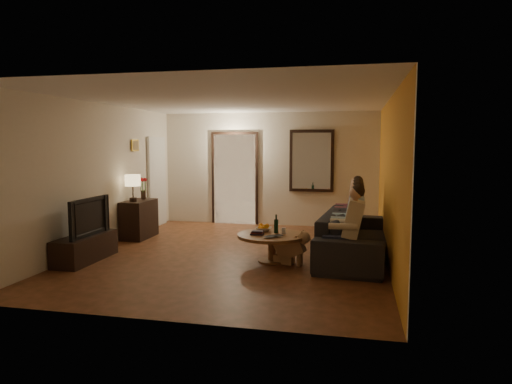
% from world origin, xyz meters
% --- Properties ---
extents(floor, '(5.00, 6.00, 0.01)m').
position_xyz_m(floor, '(0.00, 0.00, 0.00)').
color(floor, '#442912').
rests_on(floor, ground).
extents(ceiling, '(5.00, 6.00, 0.01)m').
position_xyz_m(ceiling, '(0.00, 0.00, 2.60)').
color(ceiling, white).
rests_on(ceiling, back_wall).
extents(back_wall, '(5.00, 0.02, 2.60)m').
position_xyz_m(back_wall, '(0.00, 3.00, 1.30)').
color(back_wall, beige).
rests_on(back_wall, floor).
extents(front_wall, '(5.00, 0.02, 2.60)m').
position_xyz_m(front_wall, '(0.00, -3.00, 1.30)').
color(front_wall, beige).
rests_on(front_wall, floor).
extents(left_wall, '(0.02, 6.00, 2.60)m').
position_xyz_m(left_wall, '(-2.50, 0.00, 1.30)').
color(left_wall, beige).
rests_on(left_wall, floor).
extents(right_wall, '(0.02, 6.00, 2.60)m').
position_xyz_m(right_wall, '(2.50, 0.00, 1.30)').
color(right_wall, beige).
rests_on(right_wall, floor).
extents(orange_accent, '(0.01, 6.00, 2.60)m').
position_xyz_m(orange_accent, '(2.49, 0.00, 1.30)').
color(orange_accent, orange).
rests_on(orange_accent, right_wall).
extents(kitchen_doorway, '(1.00, 0.06, 2.10)m').
position_xyz_m(kitchen_doorway, '(-0.80, 2.98, 1.05)').
color(kitchen_doorway, '#FFE0A5').
rests_on(kitchen_doorway, floor).
extents(door_trim, '(1.12, 0.04, 2.22)m').
position_xyz_m(door_trim, '(-0.80, 2.97, 1.05)').
color(door_trim, black).
rests_on(door_trim, floor).
extents(fridge_glimpse, '(0.45, 0.03, 1.70)m').
position_xyz_m(fridge_glimpse, '(-0.55, 2.98, 0.90)').
color(fridge_glimpse, silver).
rests_on(fridge_glimpse, floor).
extents(mirror_frame, '(1.00, 0.05, 1.40)m').
position_xyz_m(mirror_frame, '(1.00, 2.96, 1.50)').
color(mirror_frame, black).
rests_on(mirror_frame, back_wall).
extents(mirror_glass, '(0.86, 0.02, 1.26)m').
position_xyz_m(mirror_glass, '(1.00, 2.93, 1.50)').
color(mirror_glass, white).
rests_on(mirror_glass, back_wall).
extents(white_door, '(0.06, 0.85, 2.04)m').
position_xyz_m(white_door, '(-2.46, 2.30, 1.02)').
color(white_door, white).
rests_on(white_door, floor).
extents(framed_art, '(0.03, 0.28, 0.24)m').
position_xyz_m(framed_art, '(-2.47, 1.30, 1.85)').
color(framed_art, '#B28C33').
rests_on(framed_art, left_wall).
extents(art_canvas, '(0.01, 0.22, 0.18)m').
position_xyz_m(art_canvas, '(-2.46, 1.30, 1.85)').
color(art_canvas, brown).
rests_on(art_canvas, left_wall).
extents(dresser, '(0.45, 0.85, 0.76)m').
position_xyz_m(dresser, '(-2.25, 0.96, 0.38)').
color(dresser, black).
rests_on(dresser, floor).
extents(table_lamp, '(0.30, 0.30, 0.54)m').
position_xyz_m(table_lamp, '(-2.25, 0.74, 1.03)').
color(table_lamp, beige).
rests_on(table_lamp, dresser).
extents(flower_vase, '(0.14, 0.14, 0.44)m').
position_xyz_m(flower_vase, '(-2.25, 1.18, 0.98)').
color(flower_vase, '#AA1217').
rests_on(flower_vase, dresser).
extents(tv_stand, '(0.45, 1.26, 0.42)m').
position_xyz_m(tv_stand, '(-2.25, -0.92, 0.21)').
color(tv_stand, black).
rests_on(tv_stand, floor).
extents(tv, '(1.05, 0.14, 0.61)m').
position_xyz_m(tv, '(-2.25, -0.92, 0.72)').
color(tv, black).
rests_on(tv, tv_stand).
extents(sofa, '(2.68, 1.25, 0.76)m').
position_xyz_m(sofa, '(2.00, 0.19, 0.38)').
color(sofa, black).
rests_on(sofa, floor).
extents(person_a, '(0.60, 0.40, 1.20)m').
position_xyz_m(person_a, '(1.90, -0.71, 0.60)').
color(person_a, tan).
rests_on(person_a, sofa).
extents(person_b, '(0.60, 0.40, 1.20)m').
position_xyz_m(person_b, '(1.90, -0.11, 0.60)').
color(person_b, tan).
rests_on(person_b, sofa).
extents(person_c, '(0.60, 0.40, 1.20)m').
position_xyz_m(person_c, '(1.90, 0.49, 0.60)').
color(person_c, tan).
rests_on(person_c, sofa).
extents(person_d, '(0.60, 0.40, 1.20)m').
position_xyz_m(person_d, '(1.90, 1.09, 0.60)').
color(person_d, tan).
rests_on(person_d, sofa).
extents(dog, '(0.60, 0.34, 0.56)m').
position_xyz_m(dog, '(1.00, -0.41, 0.28)').
color(dog, '#A4754C').
rests_on(dog, floor).
extents(coffee_table, '(1.26, 1.26, 0.45)m').
position_xyz_m(coffee_table, '(0.70, -0.33, 0.23)').
color(coffee_table, brown).
rests_on(coffee_table, floor).
extents(bowl, '(0.26, 0.26, 0.06)m').
position_xyz_m(bowl, '(0.52, -0.11, 0.48)').
color(bowl, white).
rests_on(bowl, coffee_table).
extents(oranges, '(0.20, 0.20, 0.08)m').
position_xyz_m(oranges, '(0.52, -0.11, 0.55)').
color(oranges, orange).
rests_on(oranges, bowl).
extents(wine_bottle, '(0.07, 0.07, 0.31)m').
position_xyz_m(wine_bottle, '(0.75, -0.23, 0.60)').
color(wine_bottle, black).
rests_on(wine_bottle, coffee_table).
extents(wine_glass, '(0.06, 0.06, 0.10)m').
position_xyz_m(wine_glass, '(0.88, -0.28, 0.50)').
color(wine_glass, silver).
rests_on(wine_glass, coffee_table).
extents(book_stack, '(0.20, 0.15, 0.07)m').
position_xyz_m(book_stack, '(0.48, -0.43, 0.48)').
color(book_stack, black).
rests_on(book_stack, coffee_table).
extents(laptop, '(0.38, 0.38, 0.03)m').
position_xyz_m(laptop, '(0.80, -0.61, 0.46)').
color(laptop, black).
rests_on(laptop, coffee_table).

